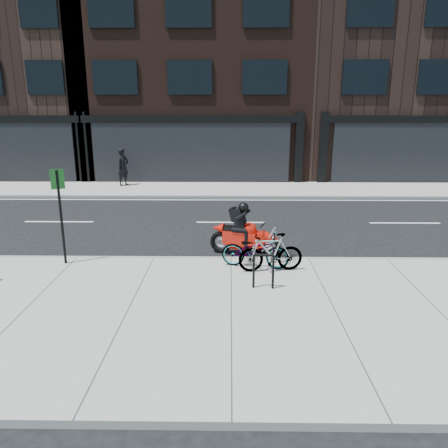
{
  "coord_description": "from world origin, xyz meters",
  "views": [
    {
      "loc": [
        -0.03,
        -12.6,
        3.97
      ],
      "look_at": [
        -0.19,
        -1.46,
        0.9
      ],
      "focal_mm": 35.0,
      "sensor_mm": 36.0,
      "label": 1
    }
  ],
  "objects_px": {
    "bicycle_front": "(255,250)",
    "motorcycle": "(248,234)",
    "bike_rack": "(263,268)",
    "bicycle_rear": "(271,252)",
    "pedestrian": "(123,167)",
    "sign_post": "(60,208)"
  },
  "relations": [
    {
      "from": "sign_post",
      "to": "bicycle_rear",
      "type": "bearing_deg",
      "value": -27.66
    },
    {
      "from": "bicycle_front",
      "to": "sign_post",
      "type": "distance_m",
      "value": 4.83
    },
    {
      "from": "bicycle_rear",
      "to": "motorcycle",
      "type": "xyz_separation_m",
      "value": [
        -0.48,
        1.45,
        0.01
      ]
    },
    {
      "from": "bicycle_front",
      "to": "motorcycle",
      "type": "xyz_separation_m",
      "value": [
        -0.14,
        1.19,
        0.04
      ]
    },
    {
      "from": "bicycle_front",
      "to": "bicycle_rear",
      "type": "distance_m",
      "value": 0.43
    },
    {
      "from": "motorcycle",
      "to": "sign_post",
      "type": "relative_size",
      "value": 0.82
    },
    {
      "from": "bicycle_rear",
      "to": "pedestrian",
      "type": "distance_m",
      "value": 12.85
    },
    {
      "from": "pedestrian",
      "to": "sign_post",
      "type": "distance_m",
      "value": 10.88
    },
    {
      "from": "bike_rack",
      "to": "bicycle_front",
      "type": "xyz_separation_m",
      "value": [
        -0.1,
        1.26,
        -0.03
      ]
    },
    {
      "from": "bike_rack",
      "to": "bicycle_front",
      "type": "height_order",
      "value": "bicycle_front"
    },
    {
      "from": "bicycle_front",
      "to": "motorcycle",
      "type": "bearing_deg",
      "value": 18.02
    },
    {
      "from": "bicycle_front",
      "to": "bicycle_rear",
      "type": "bearing_deg",
      "value": -114.8
    },
    {
      "from": "bike_rack",
      "to": "pedestrian",
      "type": "distance_m",
      "value": 13.63
    },
    {
      "from": "pedestrian",
      "to": "sign_post",
      "type": "bearing_deg",
      "value": -141.11
    },
    {
      "from": "bicycle_front",
      "to": "pedestrian",
      "type": "height_order",
      "value": "pedestrian"
    },
    {
      "from": "bicycle_front",
      "to": "motorcycle",
      "type": "distance_m",
      "value": 1.2
    },
    {
      "from": "sign_post",
      "to": "motorcycle",
      "type": "bearing_deg",
      "value": -10.32
    },
    {
      "from": "motorcycle",
      "to": "pedestrian",
      "type": "xyz_separation_m",
      "value": [
        -5.67,
        9.82,
        0.43
      ]
    },
    {
      "from": "bicycle_rear",
      "to": "sign_post",
      "type": "distance_m",
      "value": 5.18
    },
    {
      "from": "motorcycle",
      "to": "pedestrian",
      "type": "bearing_deg",
      "value": 137.41
    },
    {
      "from": "pedestrian",
      "to": "sign_post",
      "type": "height_order",
      "value": "sign_post"
    },
    {
      "from": "motorcycle",
      "to": "bike_rack",
      "type": "bearing_deg",
      "value": -67.0
    }
  ]
}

